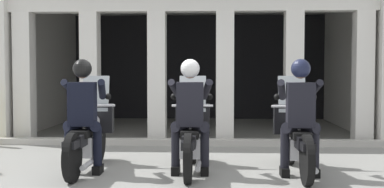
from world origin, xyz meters
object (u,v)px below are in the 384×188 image
(motorcycle_left, at_px, (89,135))
(motorcycle_center, at_px, (191,136))
(police_officer_left, at_px, (83,106))
(police_officer_right, at_px, (300,107))
(police_officer_center, at_px, (190,106))
(motorcycle_right, at_px, (296,137))

(motorcycle_left, relative_size, motorcycle_center, 1.00)
(police_officer_left, xyz_separation_m, police_officer_right, (2.96, -0.04, 0.00))
(motorcycle_left, bearing_deg, motorcycle_center, -9.54)
(police_officer_center, bearing_deg, motorcycle_left, 163.90)
(police_officer_center, distance_m, police_officer_right, 1.48)
(police_officer_left, distance_m, motorcycle_center, 1.57)
(police_officer_left, bearing_deg, motorcycle_center, 1.29)
(motorcycle_left, distance_m, motorcycle_center, 1.48)
(motorcycle_right, bearing_deg, motorcycle_center, 172.59)
(motorcycle_right, bearing_deg, motorcycle_left, 173.75)
(motorcycle_left, height_order, motorcycle_center, same)
(motorcycle_left, xyz_separation_m, motorcycle_center, (1.48, 0.01, 0.00))
(police_officer_center, relative_size, police_officer_right, 1.00)
(police_officer_right, bearing_deg, motorcycle_center, 161.80)
(motorcycle_center, bearing_deg, police_officer_center, -95.94)
(motorcycle_center, xyz_separation_m, police_officer_center, (-0.00, -0.28, 0.44))
(motorcycle_left, height_order, police_officer_left, police_officer_left)
(police_officer_center, xyz_separation_m, motorcycle_right, (1.48, 0.24, -0.44))
(police_officer_left, height_order, police_officer_right, same)
(motorcycle_center, height_order, police_officer_center, police_officer_center)
(motorcycle_left, height_order, motorcycle_right, same)
(motorcycle_left, bearing_deg, police_officer_left, -100.25)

